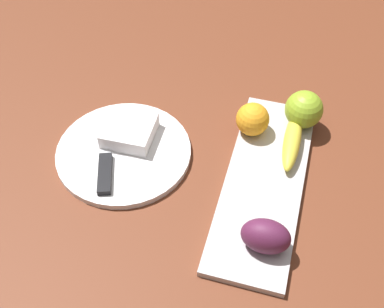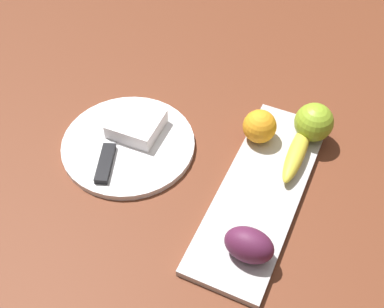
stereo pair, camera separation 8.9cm
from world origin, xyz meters
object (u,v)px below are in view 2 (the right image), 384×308
Objects in this scene: grape_bunch at (249,245)px; apple at (314,122)px; dinner_plate at (128,145)px; folded_napkin at (135,126)px; fruit_tray at (261,191)px; knife at (107,157)px; banana at (297,152)px; orange_near_apple at (260,126)px.

apple is at bearing -4.08° from grape_bunch.
dinner_plate is 2.75× the size of folded_napkin.
fruit_tray is 0.14m from grape_bunch.
knife is (-0.05, 0.29, 0.01)m from fruit_tray.
folded_napkin reaches higher than knife.
dinner_plate is (-0.10, 0.31, -0.02)m from banana.
banana reaches higher than fruit_tray.
folded_napkin is at bearing 0.00° from dinner_plate.
dinner_plate is 0.04m from folded_napkin.
fruit_tray is at bearing -157.57° from orange_near_apple.
apple is 0.30m from grape_bunch.
banana is 0.31m from folded_napkin.
fruit_tray is at bearing -90.00° from dinner_plate.
apple is 0.79× the size of folded_napkin.
dinner_plate is (0.13, 0.30, -0.04)m from grape_bunch.
folded_napkin is (0.17, 0.30, -0.02)m from grape_bunch.
orange_near_apple is at bearing 22.43° from fruit_tray.
dinner_plate is at bearing 106.41° from banana.
apple is 1.15× the size of orange_near_apple.
orange_near_apple is at bearing -70.00° from folded_napkin.
knife is (0.08, 0.31, -0.03)m from grape_bunch.
folded_napkin reaches higher than dinner_plate.
apple is 0.10m from orange_near_apple.
grape_bunch is 0.31× the size of dinner_plate.
orange_near_apple reaches higher than dinner_plate.
knife is (-0.22, 0.33, -0.03)m from apple.
knife is (-0.05, 0.02, 0.01)m from dinner_plate.
apple is at bearing -67.62° from folded_napkin.
fruit_tray is 0.29m from knife.
knife is at bearing 124.78° from orange_near_apple.
knife is (-0.17, 0.24, -0.03)m from orange_near_apple.
knife is at bearing 113.81° from banana.
knife reaches higher than fruit_tray.
orange_near_apple is 0.25× the size of dinner_plate.
banana is 1.67× the size of folded_napkin.
orange_near_apple is (0.11, 0.05, 0.04)m from fruit_tray.
fruit_tray is 5.59× the size of apple.
dinner_plate is (-0.16, 0.32, -0.05)m from apple.
banana is at bearing 171.60° from apple.
banana is 0.08m from orange_near_apple.
banana is 0.61× the size of dinner_plate.
knife is at bearing 122.99° from apple.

